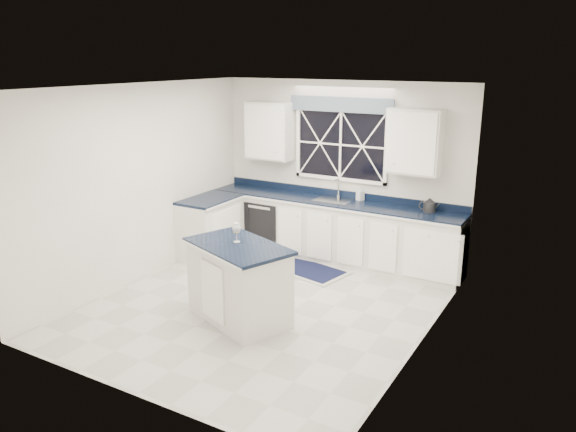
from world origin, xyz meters
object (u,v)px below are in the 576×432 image
Objects in this scene: dishwasher at (270,224)px; soap_bottle at (360,194)px; island at (239,282)px; wine_glass at (236,229)px; faucet at (338,188)px; kettle at (429,205)px.

soap_bottle is at bearing 8.57° from dishwasher.
island is 6.33× the size of wine_glass.
faucet is 2.54m from wine_glass.
wine_glass is (-0.06, 0.07, 0.63)m from island.
wine_glass is at bearing -129.71° from kettle.
wine_glass is at bearing -67.22° from dishwasher.
soap_bottle is at bearing 102.13° from island.
faucet is at bearing 87.34° from wine_glass.
faucet is at bearing -175.94° from soap_bottle.
kettle is at bearing -3.98° from faucet.
kettle is at bearing 2.10° from dishwasher.
faucet is (1.10, 0.19, 0.69)m from dishwasher.
faucet is at bearing 109.91° from island.
dishwasher is 3.91× the size of soap_bottle.
wine_glass is (-0.12, -2.53, 0.00)m from faucet.
soap_bottle reaches higher than kettle.
kettle is 1.36× the size of soap_bottle.
kettle is (1.50, 2.50, 0.56)m from island.
kettle reaches higher than dishwasher.
wine_glass is at bearing 154.96° from island.
soap_bottle is at bearing 79.42° from wine_glass.
dishwasher is 0.56× the size of island.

